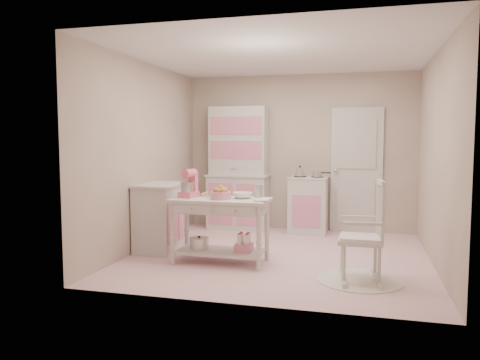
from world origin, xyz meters
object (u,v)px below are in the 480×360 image
object	(u,v)px
work_table	(220,231)
stand_mixer	(189,184)
stove	(308,205)
bread_basket	(221,195)
rocking_chair	(361,230)
hutch	(238,168)
base_cabinet	(161,217)

from	to	relation	value
work_table	stand_mixer	world-z (taller)	stand_mixer
stove	bread_basket	xyz separation A→B (m)	(-0.82, -2.18, 0.39)
rocking_chair	work_table	xyz separation A→B (m)	(-1.68, 0.33, -0.15)
stove	work_table	size ratio (longest dim) A/B	0.77
hutch	stand_mixer	bearing A→B (deg)	-91.58
hutch	stove	bearing A→B (deg)	-2.39
base_cabinet	stand_mixer	distance (m)	0.87
work_table	hutch	bearing A→B (deg)	99.37
stove	rocking_chair	bearing A→B (deg)	-71.18
rocking_chair	work_table	world-z (taller)	rocking_chair
base_cabinet	work_table	world-z (taller)	base_cabinet
hutch	work_table	distance (m)	2.30
stove	rocking_chair	world-z (taller)	rocking_chair
stand_mixer	hutch	bearing A→B (deg)	98.91
bread_basket	stand_mixer	bearing A→B (deg)	170.96
hutch	stand_mixer	xyz separation A→B (m)	(-0.06, -2.16, -0.07)
base_cabinet	work_table	xyz separation A→B (m)	(0.99, -0.43, -0.06)
hutch	bread_basket	distance (m)	2.27
work_table	stand_mixer	size ratio (longest dim) A/B	3.53
rocking_chair	bread_basket	size ratio (longest dim) A/B	4.40
hutch	base_cabinet	world-z (taller)	hutch
rocking_chair	stand_mixer	distance (m)	2.17
base_cabinet	bread_basket	size ratio (longest dim) A/B	3.68
rocking_chair	stove	bearing A→B (deg)	103.29
hutch	rocking_chair	distance (m)	3.27
hutch	base_cabinet	distance (m)	1.95
hutch	stove	xyz separation A→B (m)	(1.20, -0.05, -0.58)
stand_mixer	bread_basket	distance (m)	0.46
work_table	bread_basket	xyz separation A→B (m)	(0.02, -0.05, 0.45)
hutch	base_cabinet	size ratio (longest dim) A/B	2.26
hutch	bread_basket	world-z (taller)	hutch
base_cabinet	bread_basket	xyz separation A→B (m)	(1.01, -0.48, 0.39)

